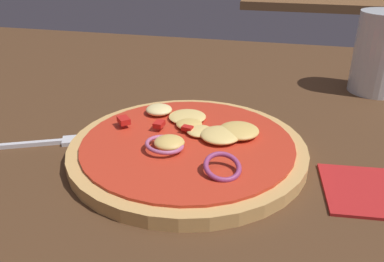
{
  "coord_description": "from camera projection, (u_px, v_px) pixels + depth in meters",
  "views": [
    {
      "loc": [
        0.04,
        -0.4,
        0.25
      ],
      "look_at": [
        -0.06,
        -0.01,
        0.05
      ],
      "focal_mm": 37.48,
      "sensor_mm": 36.0,
      "label": 1
    }
  ],
  "objects": [
    {
      "name": "dining_table",
      "position": [
        242.0,
        161.0,
        0.46
      ],
      "size": [
        1.48,
        1.03,
        0.03
      ],
      "color": "#4C301C",
      "rests_on": "ground"
    },
    {
      "name": "pizza",
      "position": [
        189.0,
        147.0,
        0.44
      ],
      "size": [
        0.26,
        0.26,
        0.03
      ],
      "color": "tan",
      "rests_on": "dining_table"
    },
    {
      "name": "fork",
      "position": [
        36.0,
        144.0,
        0.46
      ],
      "size": [
        0.17,
        0.09,
        0.01
      ],
      "color": "silver",
      "rests_on": "dining_table"
    },
    {
      "name": "beer_glass",
      "position": [
        380.0,
        58.0,
        0.6
      ],
      "size": [
        0.08,
        0.08,
        0.12
      ],
      "color": "silver",
      "rests_on": "dining_table"
    }
  ]
}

